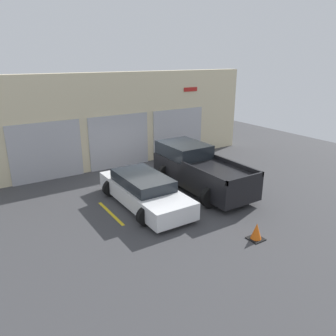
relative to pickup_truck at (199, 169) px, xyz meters
The scene contains 8 objects.
ground_plane 2.28m from the pickup_truck, 131.70° to the left, with size 28.00×28.00×0.00m, color #3D3D3F.
shophouse_building 5.28m from the pickup_truck, 106.25° to the left, with size 15.44×0.68×4.76m.
pickup_truck is the anchor object (origin of this frame).
sedan_white 2.84m from the pickup_truck, behind, with size 2.16×4.79×1.19m.
parking_stripe_far_left 4.32m from the pickup_truck, behind, with size 0.12×2.20×0.01m, color gold.
parking_stripe_left 1.66m from the pickup_truck, behind, with size 0.12×2.20×0.01m, color gold.
parking_stripe_centre 1.66m from the pickup_truck, ahead, with size 0.12×2.20×0.01m, color gold.
traffic_cone 4.56m from the pickup_truck, 104.00° to the right, with size 0.47×0.47×0.55m.
Camera 1 is at (-6.88, -12.09, 5.44)m, focal length 35.00 mm.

